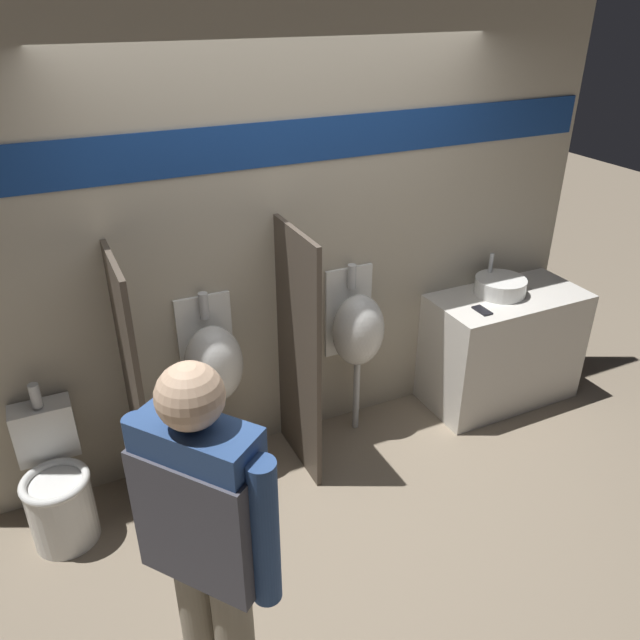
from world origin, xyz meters
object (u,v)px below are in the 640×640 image
object	(u,v)px
cell_phone	(482,310)
toilet	(57,488)
urinal_near_counter	(213,363)
urinal_far	(357,329)
sink_basin	(500,286)
person_in_vest	(207,536)

from	to	relation	value
cell_phone	toilet	world-z (taller)	toilet
urinal_near_counter	urinal_far	bearing A→B (deg)	0.00
sink_basin	person_in_vest	bearing A→B (deg)	-150.88
sink_basin	toilet	bearing A→B (deg)	-178.69
sink_basin	urinal_near_counter	size ratio (longest dim) A/B	0.30
urinal_far	urinal_near_counter	bearing A→B (deg)	180.00
urinal_near_counter	person_in_vest	bearing A→B (deg)	-107.07
urinal_near_counter	sink_basin	bearing A→B (deg)	-2.11
sink_basin	person_in_vest	xyz separation A→B (m)	(-2.49, -1.39, 0.10)
urinal_far	toilet	bearing A→B (deg)	-175.73
cell_phone	person_in_vest	distance (m)	2.53
urinal_far	person_in_vest	distance (m)	2.05
sink_basin	urinal_near_counter	bearing A→B (deg)	177.89
toilet	urinal_near_counter	bearing A→B (deg)	8.50
cell_phone	toilet	distance (m)	2.78
urinal_near_counter	person_in_vest	size ratio (longest dim) A/B	0.69
urinal_near_counter	urinal_far	world-z (taller)	same
urinal_near_counter	urinal_far	xyz separation A→B (m)	(0.96, 0.00, 0.00)
cell_phone	person_in_vest	xyz separation A→B (m)	(-2.22, -1.22, 0.15)
sink_basin	cell_phone	world-z (taller)	sink_basin
sink_basin	cell_phone	bearing A→B (deg)	-149.18
sink_basin	urinal_near_counter	distance (m)	2.05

